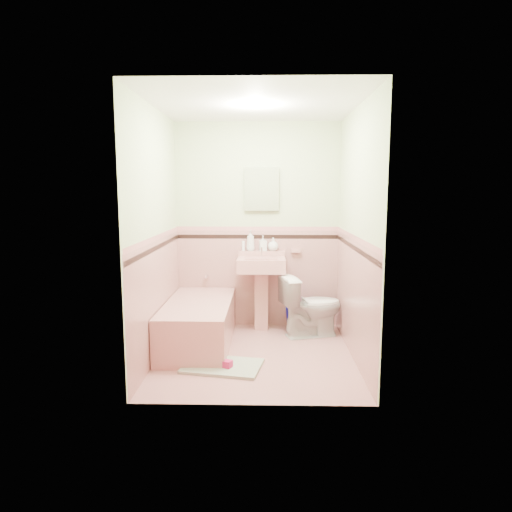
{
  "coord_description": "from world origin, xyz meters",
  "views": [
    {
      "loc": [
        0.11,
        -4.52,
        1.69
      ],
      "look_at": [
        0.0,
        0.25,
        1.0
      ],
      "focal_mm": 32.1,
      "sensor_mm": 36.0,
      "label": 1
    }
  ],
  "objects_px": {
    "bathtub": "(199,325)",
    "bucket": "(296,318)",
    "soap_bottle_mid": "(263,243)",
    "soap_bottle_right": "(273,244)",
    "medicine_cabinet": "(262,189)",
    "sink": "(261,294)",
    "soap_bottle_left": "(251,241)",
    "toilet": "(311,306)",
    "shoe": "(224,363)"
  },
  "relations": [
    {
      "from": "bathtub",
      "to": "bucket",
      "type": "height_order",
      "value": "bathtub"
    },
    {
      "from": "medicine_cabinet",
      "to": "toilet",
      "type": "xyz_separation_m",
      "value": [
        0.58,
        -0.4,
        -1.34
      ]
    },
    {
      "from": "sink",
      "to": "bucket",
      "type": "relative_size",
      "value": 3.24
    },
    {
      "from": "bucket",
      "to": "shoe",
      "type": "xyz_separation_m",
      "value": [
        -0.77,
        -1.32,
        -0.08
      ]
    },
    {
      "from": "bathtub",
      "to": "bucket",
      "type": "xyz_separation_m",
      "value": [
        1.11,
        0.61,
        -0.09
      ]
    },
    {
      "from": "soap_bottle_mid",
      "to": "bucket",
      "type": "xyz_separation_m",
      "value": [
        0.42,
        -0.1,
        -0.91
      ]
    },
    {
      "from": "soap_bottle_right",
      "to": "bucket",
      "type": "xyz_separation_m",
      "value": [
        0.29,
        -0.1,
        -0.89
      ]
    },
    {
      "from": "toilet",
      "to": "shoe",
      "type": "relative_size",
      "value": 4.36
    },
    {
      "from": "toilet",
      "to": "shoe",
      "type": "distance_m",
      "value": 1.43
    },
    {
      "from": "sink",
      "to": "soap_bottle_left",
      "type": "height_order",
      "value": "soap_bottle_left"
    },
    {
      "from": "soap_bottle_left",
      "to": "toilet",
      "type": "relative_size",
      "value": 0.35
    },
    {
      "from": "bathtub",
      "to": "medicine_cabinet",
      "type": "xyz_separation_m",
      "value": [
        0.68,
        0.74,
        1.47
      ]
    },
    {
      "from": "bathtub",
      "to": "soap_bottle_mid",
      "type": "height_order",
      "value": "soap_bottle_mid"
    },
    {
      "from": "bathtub",
      "to": "sink",
      "type": "distance_m",
      "value": 0.89
    },
    {
      "from": "soap_bottle_left",
      "to": "soap_bottle_mid",
      "type": "distance_m",
      "value": 0.16
    },
    {
      "from": "soap_bottle_left",
      "to": "bucket",
      "type": "distance_m",
      "value": 1.1
    },
    {
      "from": "soap_bottle_mid",
      "to": "soap_bottle_right",
      "type": "distance_m",
      "value": 0.13
    },
    {
      "from": "medicine_cabinet",
      "to": "bucket",
      "type": "xyz_separation_m",
      "value": [
        0.43,
        -0.13,
        -1.56
      ]
    },
    {
      "from": "soap_bottle_left",
      "to": "shoe",
      "type": "height_order",
      "value": "soap_bottle_left"
    },
    {
      "from": "sink",
      "to": "bucket",
      "type": "xyz_separation_m",
      "value": [
        0.43,
        0.08,
        -0.31
      ]
    },
    {
      "from": "soap_bottle_left",
      "to": "toilet",
      "type": "xyz_separation_m",
      "value": [
        0.72,
        -0.37,
        -0.72
      ]
    },
    {
      "from": "sink",
      "to": "shoe",
      "type": "distance_m",
      "value": 1.34
    },
    {
      "from": "soap_bottle_mid",
      "to": "bucket",
      "type": "distance_m",
      "value": 1.0
    },
    {
      "from": "soap_bottle_mid",
      "to": "shoe",
      "type": "xyz_separation_m",
      "value": [
        -0.36,
        -1.42,
        -0.98
      ]
    },
    {
      "from": "bathtub",
      "to": "medicine_cabinet",
      "type": "distance_m",
      "value": 1.78
    },
    {
      "from": "bathtub",
      "to": "soap_bottle_mid",
      "type": "relative_size",
      "value": 8.07
    },
    {
      "from": "soap_bottle_right",
      "to": "medicine_cabinet",
      "type": "bearing_deg",
      "value": 167.97
    },
    {
      "from": "soap_bottle_mid",
      "to": "shoe",
      "type": "relative_size",
      "value": 1.13
    },
    {
      "from": "soap_bottle_mid",
      "to": "soap_bottle_right",
      "type": "bearing_deg",
      "value": 0.0
    },
    {
      "from": "sink",
      "to": "soap_bottle_right",
      "type": "distance_m",
      "value": 0.63
    },
    {
      "from": "medicine_cabinet",
      "to": "shoe",
      "type": "relative_size",
      "value": 2.97
    },
    {
      "from": "soap_bottle_mid",
      "to": "soap_bottle_left",
      "type": "bearing_deg",
      "value": 180.0
    },
    {
      "from": "soap_bottle_mid",
      "to": "medicine_cabinet",
      "type": "bearing_deg",
      "value": 118.4
    },
    {
      "from": "soap_bottle_left",
      "to": "shoe",
      "type": "xyz_separation_m",
      "value": [
        -0.21,
        -1.42,
        -1.02
      ]
    },
    {
      "from": "bathtub",
      "to": "sink",
      "type": "relative_size",
      "value": 1.68
    },
    {
      "from": "bathtub",
      "to": "soap_bottle_mid",
      "type": "distance_m",
      "value": 1.29
    },
    {
      "from": "sink",
      "to": "soap_bottle_left",
      "type": "distance_m",
      "value": 0.67
    },
    {
      "from": "sink",
      "to": "toilet",
      "type": "height_order",
      "value": "sink"
    },
    {
      "from": "toilet",
      "to": "bucket",
      "type": "relative_size",
      "value": 2.61
    },
    {
      "from": "soap_bottle_right",
      "to": "sink",
      "type": "bearing_deg",
      "value": -128.02
    },
    {
      "from": "sink",
      "to": "soap_bottle_left",
      "type": "relative_size",
      "value": 3.54
    },
    {
      "from": "sink",
      "to": "medicine_cabinet",
      "type": "xyz_separation_m",
      "value": [
        0.0,
        0.21,
        1.25
      ]
    },
    {
      "from": "toilet",
      "to": "bucket",
      "type": "xyz_separation_m",
      "value": [
        -0.15,
        0.27,
        -0.22
      ]
    },
    {
      "from": "soap_bottle_right",
      "to": "shoe",
      "type": "distance_m",
      "value": 1.79
    },
    {
      "from": "medicine_cabinet",
      "to": "shoe",
      "type": "height_order",
      "value": "medicine_cabinet"
    },
    {
      "from": "toilet",
      "to": "medicine_cabinet",
      "type": "bearing_deg",
      "value": 39.23
    },
    {
      "from": "medicine_cabinet",
      "to": "toilet",
      "type": "height_order",
      "value": "medicine_cabinet"
    },
    {
      "from": "sink",
      "to": "soap_bottle_right",
      "type": "relative_size",
      "value": 5.55
    },
    {
      "from": "soap_bottle_left",
      "to": "soap_bottle_right",
      "type": "xyz_separation_m",
      "value": [
        0.28,
        0.0,
        -0.05
      ]
    },
    {
      "from": "bathtub",
      "to": "medicine_cabinet",
      "type": "relative_size",
      "value": 3.07
    }
  ]
}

